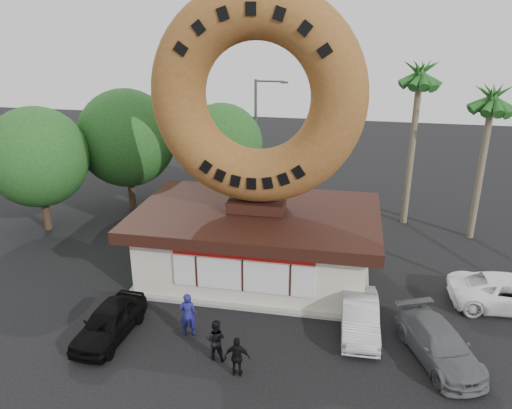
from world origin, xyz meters
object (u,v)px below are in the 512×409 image
at_px(giant_donut, 257,97).
at_px(street_lamp, 258,135).
at_px(person_left, 188,314).
at_px(car_silver, 360,316).
at_px(donut_shop, 257,241).
at_px(car_white, 512,293).
at_px(car_grey, 440,344).
at_px(person_center, 216,340).
at_px(person_right, 237,357).
at_px(car_black, 109,322).

height_order(giant_donut, street_lamp, giant_donut).
relative_size(street_lamp, person_left, 4.39).
relative_size(person_left, car_silver, 0.46).
bearing_deg(donut_shop, car_white, -4.20).
height_order(giant_donut, car_grey, giant_donut).
bearing_deg(person_center, donut_shop, -89.48).
height_order(person_left, car_silver, person_left).
distance_m(giant_donut, person_right, 10.61).
distance_m(giant_donut, street_lamp, 10.92).
bearing_deg(car_white, street_lamp, 48.19).
distance_m(street_lamp, car_grey, 18.20).
bearing_deg(street_lamp, person_left, -89.35).
height_order(donut_shop, car_silver, donut_shop).
distance_m(person_center, car_silver, 5.79).
relative_size(person_left, person_center, 1.14).
xyz_separation_m(person_center, car_black, (-4.39, 0.48, -0.13)).
xyz_separation_m(street_lamp, car_black, (-2.77, -16.02, -3.81)).
relative_size(donut_shop, person_right, 7.37).
bearing_deg(car_white, person_right, 119.39).
distance_m(person_right, car_silver, 5.40).
height_order(car_black, car_white, car_white).
bearing_deg(car_grey, giant_donut, 125.67).
relative_size(giant_donut, car_grey, 2.13).
bearing_deg(person_right, car_silver, -142.18).
height_order(car_silver, car_grey, car_silver).
xyz_separation_m(giant_donut, street_lamp, (-1.86, 10.00, -3.99)).
bearing_deg(person_right, street_lamp, -83.74).
xyz_separation_m(car_black, car_white, (15.82, 5.18, 0.04)).
distance_m(street_lamp, car_silver, 15.79).
xyz_separation_m(street_lamp, car_grey, (9.54, -15.01, -3.85)).
relative_size(person_center, car_black, 0.41).
bearing_deg(car_silver, person_center, -153.97).
distance_m(person_left, car_silver, 6.73).
xyz_separation_m(donut_shop, person_right, (0.73, -7.23, -1.01)).
bearing_deg(person_center, person_left, -36.81).
height_order(person_right, car_grey, person_right).
distance_m(giant_donut, car_grey, 12.06).
height_order(car_black, car_silver, car_black).
distance_m(person_center, car_white, 12.76).
height_order(street_lamp, car_white, street_lamp).
distance_m(street_lamp, person_left, 15.73).
bearing_deg(street_lamp, car_grey, -57.55).
bearing_deg(donut_shop, car_silver, -37.69).
bearing_deg(street_lamp, person_center, -84.40).
relative_size(donut_shop, car_white, 2.20).
bearing_deg(person_right, person_center, -39.86).
distance_m(person_left, car_black, 3.04).
distance_m(giant_donut, car_black, 10.89).
xyz_separation_m(donut_shop, street_lamp, (-1.86, 10.02, 2.72)).
bearing_deg(street_lamp, car_white, -39.71).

